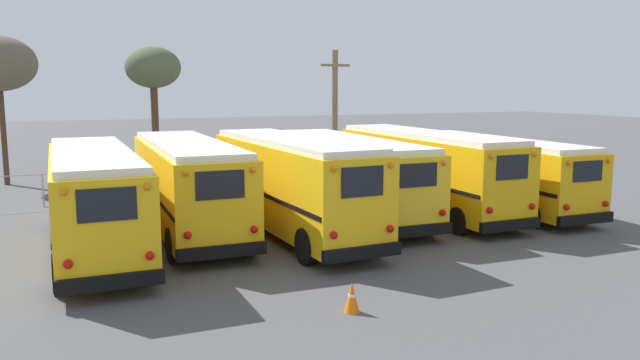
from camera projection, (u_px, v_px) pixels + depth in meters
ground_plane at (322, 224)px, 23.36m from camera, size 160.00×160.00×0.00m
school_bus_0 at (94, 196)px, 19.33m from camera, size 2.58×10.74×3.17m
school_bus_1 at (187, 182)px, 22.00m from camera, size 2.79×10.62×3.21m
school_bus_2 at (291, 182)px, 21.51m from camera, size 2.85×10.25×3.36m
school_bus_3 at (349, 173)px, 24.66m from camera, size 2.77×10.94×3.10m
school_bus_4 at (424, 168)px, 25.48m from camera, size 2.50×10.88×3.28m
school_bus_5 at (494, 170)px, 26.37m from camera, size 2.65×10.47×2.93m
utility_pole at (335, 111)px, 35.83m from camera, size 1.80×0.35×7.14m
bare_tree_0 at (153, 70)px, 34.19m from camera, size 3.02×3.02×7.26m
fence_line at (259, 172)px, 30.17m from camera, size 24.09×0.06×1.42m
traffic_cone at (352, 297)px, 14.16m from camera, size 0.36×0.36×0.71m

